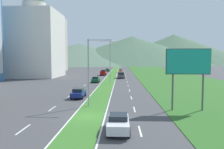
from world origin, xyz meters
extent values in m
plane|color=#424244|center=(0.00, 0.00, 0.00)|extent=(600.00, 600.00, 0.00)
cube|color=#387028|center=(0.00, 60.00, 0.03)|extent=(3.20, 240.00, 0.06)
cube|color=#2D6023|center=(20.60, 60.00, 0.03)|extent=(24.00, 240.00, 0.06)
cube|color=silver|center=(-5.10, -4.23, 0.01)|extent=(0.16, 2.80, 0.01)
cube|color=silver|center=(-5.10, 3.66, 0.01)|extent=(0.16, 2.80, 0.01)
cube|color=silver|center=(-5.10, 11.55, 0.01)|extent=(0.16, 2.80, 0.01)
cube|color=silver|center=(-5.10, 19.44, 0.01)|extent=(0.16, 2.80, 0.01)
cube|color=silver|center=(-5.10, 27.32, 0.01)|extent=(0.16, 2.80, 0.01)
cube|color=silver|center=(-5.10, 35.21, 0.01)|extent=(0.16, 2.80, 0.01)
cube|color=silver|center=(-5.10, 43.10, 0.01)|extent=(0.16, 2.80, 0.01)
cube|color=silver|center=(-5.10, 50.98, 0.01)|extent=(0.16, 2.80, 0.01)
cube|color=silver|center=(-5.10, 58.87, 0.01)|extent=(0.16, 2.80, 0.01)
cube|color=silver|center=(-5.10, 66.76, 0.01)|extent=(0.16, 2.80, 0.01)
cube|color=silver|center=(-5.10, 74.65, 0.01)|extent=(0.16, 2.80, 0.01)
cube|color=silver|center=(-5.10, 82.53, 0.01)|extent=(0.16, 2.80, 0.01)
cube|color=silver|center=(-5.10, 90.42, 0.01)|extent=(0.16, 2.80, 0.01)
cube|color=silver|center=(5.10, -4.23, 0.01)|extent=(0.16, 2.80, 0.01)
cube|color=silver|center=(5.10, 3.66, 0.01)|extent=(0.16, 2.80, 0.01)
cube|color=silver|center=(5.10, 11.55, 0.01)|extent=(0.16, 2.80, 0.01)
cube|color=silver|center=(5.10, 19.44, 0.01)|extent=(0.16, 2.80, 0.01)
cube|color=silver|center=(5.10, 27.32, 0.01)|extent=(0.16, 2.80, 0.01)
cube|color=silver|center=(5.10, 35.21, 0.01)|extent=(0.16, 2.80, 0.01)
cube|color=silver|center=(5.10, 43.10, 0.01)|extent=(0.16, 2.80, 0.01)
cube|color=silver|center=(5.10, 50.98, 0.01)|extent=(0.16, 2.80, 0.01)
cube|color=silver|center=(5.10, 58.87, 0.01)|extent=(0.16, 2.80, 0.01)
cube|color=silver|center=(5.10, 66.76, 0.01)|extent=(0.16, 2.80, 0.01)
cube|color=silver|center=(5.10, 74.65, 0.01)|extent=(0.16, 2.80, 0.01)
cube|color=silver|center=(5.10, 82.53, 0.01)|extent=(0.16, 2.80, 0.01)
cube|color=silver|center=(5.10, 90.42, 0.01)|extent=(0.16, 2.80, 0.01)
cube|color=silver|center=(-1.75, 60.00, 0.01)|extent=(0.16, 240.00, 0.01)
cube|color=silver|center=(1.75, 60.00, 0.01)|extent=(0.16, 240.00, 0.01)
cube|color=silver|center=(-26.60, 51.55, 11.24)|extent=(16.82, 16.82, 22.48)
cylinder|color=beige|center=(-26.60, 51.55, 23.97)|extent=(7.81, 7.81, 2.98)
cube|color=#B7B2A8|center=(-33.59, 89.76, 13.96)|extent=(14.03, 14.03, 27.91)
cone|color=#516B56|center=(-50.33, 253.63, 13.03)|extent=(234.51, 234.51, 26.06)
cone|color=#47664C|center=(17.46, 258.70, 17.88)|extent=(217.39, 217.39, 35.75)
cone|color=#47664C|center=(76.81, 281.13, 20.36)|extent=(202.59, 202.59, 40.72)
cylinder|color=#99999E|center=(-0.74, 5.02, 4.37)|extent=(0.18, 0.18, 8.73)
cylinder|color=#99999E|center=(0.76, 4.91, 8.58)|extent=(3.02, 0.32, 0.10)
ellipsoid|color=silver|center=(2.27, 4.80, 8.38)|extent=(0.56, 0.28, 0.20)
cylinder|color=#99999E|center=(0.74, 30.29, 5.38)|extent=(0.18, 0.18, 10.75)
cylinder|color=#99999E|center=(-0.51, 30.32, 10.60)|extent=(2.50, 0.16, 0.10)
ellipsoid|color=silver|center=(-1.76, 30.35, 10.40)|extent=(0.56, 0.28, 0.20)
cylinder|color=#4C4C51|center=(9.61, 3.36, 2.22)|extent=(0.20, 0.20, 4.44)
cylinder|color=#4C4C51|center=(13.16, 3.36, 2.22)|extent=(0.20, 0.20, 4.44)
cube|color=teal|center=(11.38, 3.26, 5.87)|extent=(5.07, 0.16, 2.86)
cube|color=#4C4C51|center=(11.38, 3.38, 5.87)|extent=(5.27, 0.08, 3.06)
cube|color=navy|center=(-3.33, 11.32, 0.66)|extent=(1.79, 4.39, 0.68)
cube|color=black|center=(-3.33, 11.14, 1.26)|extent=(1.54, 1.93, 0.53)
cylinder|color=black|center=(-4.19, 12.68, 0.32)|extent=(0.22, 0.64, 0.64)
cylinder|color=black|center=(-2.47, 12.68, 0.32)|extent=(0.22, 0.64, 0.64)
cylinder|color=black|center=(-4.19, 9.96, 0.32)|extent=(0.22, 0.64, 0.64)
cylinder|color=black|center=(-2.47, 9.96, 0.32)|extent=(0.22, 0.64, 0.64)
cube|color=silver|center=(3.23, -4.50, 0.69)|extent=(1.79, 4.04, 0.75)
cube|color=black|center=(3.23, -4.34, 1.27)|extent=(1.54, 1.78, 0.40)
cylinder|color=black|center=(4.09, -5.75, 0.32)|extent=(0.22, 0.64, 0.64)
cylinder|color=black|center=(2.37, -5.75, 0.32)|extent=(0.22, 0.64, 0.64)
cylinder|color=black|center=(4.09, -3.25, 0.32)|extent=(0.22, 0.64, 0.64)
cylinder|color=black|center=(2.37, -3.25, 0.32)|extent=(0.22, 0.64, 0.64)
cube|color=#C6842D|center=(3.18, 76.50, 0.65)|extent=(1.77, 4.25, 0.65)
cube|color=black|center=(3.18, 76.67, 1.23)|extent=(1.52, 1.87, 0.50)
cylinder|color=black|center=(4.03, 75.19, 0.32)|extent=(0.22, 0.64, 0.64)
cylinder|color=black|center=(2.33, 75.19, 0.32)|extent=(0.22, 0.64, 0.64)
cylinder|color=black|center=(4.03, 77.82, 0.32)|extent=(0.22, 0.64, 0.64)
cylinder|color=black|center=(2.33, 77.82, 0.32)|extent=(0.22, 0.64, 0.64)
cube|color=#0C5128|center=(-3.44, 83.80, 0.68)|extent=(1.80, 4.21, 0.73)
cube|color=black|center=(-3.44, 83.64, 1.27)|extent=(1.55, 1.85, 0.45)
cylinder|color=black|center=(-4.31, 85.11, 0.32)|extent=(0.22, 0.64, 0.64)
cylinder|color=black|center=(-2.58, 85.11, 0.32)|extent=(0.22, 0.64, 0.64)
cylinder|color=black|center=(-4.31, 82.50, 0.32)|extent=(0.22, 0.64, 0.64)
cylinder|color=black|center=(-2.58, 82.50, 0.32)|extent=(0.22, 0.64, 0.64)
cube|color=#0C5128|center=(-3.32, 34.21, 0.66)|extent=(1.80, 4.50, 0.69)
cube|color=black|center=(-3.32, 34.03, 1.27)|extent=(1.54, 1.98, 0.53)
cylinder|color=black|center=(-4.18, 35.60, 0.32)|extent=(0.22, 0.64, 0.64)
cylinder|color=black|center=(-2.46, 35.60, 0.32)|extent=(0.22, 0.64, 0.64)
cylinder|color=black|center=(-4.18, 32.81, 0.32)|extent=(0.22, 0.64, 0.64)
cylinder|color=black|center=(-2.46, 32.81, 0.32)|extent=(0.22, 0.64, 0.64)
cube|color=maroon|center=(-3.35, 58.63, 0.80)|extent=(2.00, 5.40, 0.80)
cube|color=black|center=(-3.35, 60.23, 1.60)|extent=(1.84, 2.00, 0.80)
cube|color=maroon|center=(-4.29, 57.53, 1.42)|extent=(0.10, 3.20, 0.44)
cube|color=maroon|center=(-2.41, 57.53, 1.42)|extent=(0.10, 3.20, 0.44)
cube|color=maroon|center=(-3.35, 55.98, 1.42)|extent=(1.84, 0.10, 0.44)
cylinder|color=black|center=(-4.31, 60.25, 0.40)|extent=(0.26, 0.80, 0.80)
cylinder|color=black|center=(-2.39, 60.25, 0.40)|extent=(0.26, 0.80, 0.80)
cylinder|color=black|center=(-4.31, 57.01, 0.40)|extent=(0.26, 0.80, 0.80)
cylinder|color=black|center=(-2.39, 57.01, 0.40)|extent=(0.26, 0.80, 0.80)
cube|color=#515459|center=(3.47, 46.84, 0.80)|extent=(2.00, 5.40, 0.80)
cube|color=black|center=(3.47, 45.24, 1.60)|extent=(1.84, 2.00, 0.80)
cube|color=#515459|center=(4.41, 47.94, 1.42)|extent=(0.10, 3.20, 0.44)
cube|color=#515459|center=(2.53, 47.94, 1.42)|extent=(0.10, 3.20, 0.44)
cube|color=#515459|center=(3.47, 49.49, 1.42)|extent=(1.84, 0.10, 0.44)
cylinder|color=black|center=(4.43, 45.22, 0.40)|extent=(0.26, 0.80, 0.80)
cylinder|color=black|center=(2.51, 45.22, 0.40)|extent=(0.26, 0.80, 0.80)
cylinder|color=black|center=(4.43, 48.46, 0.40)|extent=(0.26, 0.80, 0.80)
cylinder|color=black|center=(2.51, 48.46, 0.40)|extent=(0.26, 0.80, 0.80)
camera|label=1|loc=(3.47, -22.18, 6.15)|focal=34.23mm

